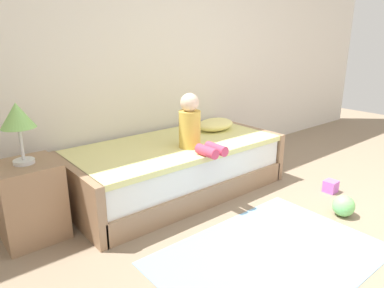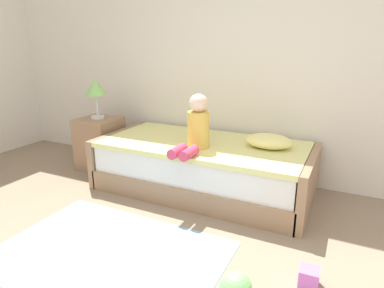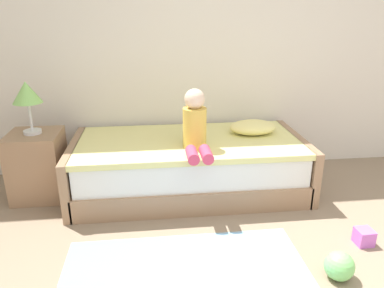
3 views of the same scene
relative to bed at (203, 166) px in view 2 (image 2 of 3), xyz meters
name	(u,v)px [view 2 (image 2 of 3)]	position (x,y,z in m)	size (l,w,h in m)	color
wall_rear	(286,41)	(0.61, 0.60, 1.20)	(7.20, 0.10, 2.90)	silver
bed	(203,166)	(0.00, 0.00, 0.00)	(2.11, 1.00, 0.50)	#997556
nightstand	(100,143)	(-1.35, 0.04, 0.05)	(0.44, 0.44, 0.60)	#997556
table_lamp	(96,89)	(-1.35, 0.04, 0.69)	(0.24, 0.24, 0.45)	silver
child_figure	(196,127)	(0.03, -0.23, 0.46)	(0.20, 0.51, 0.50)	gold
pillow	(269,141)	(0.62, 0.10, 0.32)	(0.44, 0.30, 0.13)	#F2E58C
toy_ball	(236,287)	(0.80, -1.32, -0.15)	(0.19, 0.19, 0.19)	#7FD872
area_rug	(108,254)	(-0.15, -1.30, -0.24)	(1.60, 1.10, 0.01)	#7AA8CC
toy_block	(309,277)	(1.17, -1.00, -0.19)	(0.12, 0.12, 0.12)	#CC66D8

